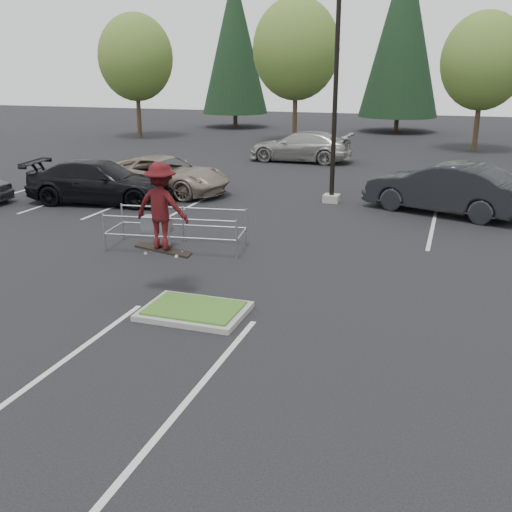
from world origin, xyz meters
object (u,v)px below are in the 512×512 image
(decid_b, at_px, (296,52))
(decid_c, at_px, (483,64))
(car_l_black, at_px, (99,182))
(skateboarder, at_px, (161,207))
(light_pole, at_px, (336,82))
(car_l_tan, at_px, (165,175))
(car_r_charc, at_px, (444,188))
(decid_a, at_px, (136,60))
(conif_a, at_px, (235,43))
(conif_b, at_px, (403,31))
(car_far_silver, at_px, (301,147))
(cart_corral, at_px, (162,225))

(decid_b, relative_size, decid_c, 1.15)
(car_l_black, bearing_deg, skateboarder, -148.24)
(light_pole, distance_m, car_l_black, 9.84)
(light_pole, xyz_separation_m, car_l_tan, (-7.00, -0.50, -3.79))
(car_l_black, relative_size, car_r_charc, 1.02)
(decid_a, relative_size, conif_a, 0.69)
(light_pole, height_order, conif_b, conif_b)
(conif_a, xyz_separation_m, car_l_tan, (7.50, -28.50, -6.33))
(conif_a, bearing_deg, conif_b, 2.05)
(decid_b, bearing_deg, car_l_black, -95.57)
(decid_c, xyz_separation_m, car_l_black, (-14.10, -20.79, -4.43))
(decid_a, bearing_deg, decid_c, -0.48)
(car_l_black, bearing_deg, light_pole, -79.93)
(conif_b, height_order, car_r_charc, conif_b)
(conif_a, relative_size, skateboarder, 6.03)
(light_pole, relative_size, car_far_silver, 1.76)
(skateboarder, bearing_deg, car_far_silver, -82.09)
(cart_corral, xyz_separation_m, car_r_charc, (7.64, 7.25, 0.22))
(car_far_silver, bearing_deg, car_l_tan, -15.73)
(decid_a, bearing_deg, conif_a, 68.09)
(car_far_silver, bearing_deg, skateboarder, 6.81)
(cart_corral, height_order, car_l_black, car_l_black)
(decid_a, height_order, decid_c, decid_a)
(decid_a, distance_m, cart_corral, 30.26)
(conif_b, height_order, car_l_tan, conif_b)
(decid_c, height_order, skateboarder, decid_c)
(light_pole, height_order, skateboarder, light_pole)
(skateboarder, distance_m, car_l_tan, 11.83)
(conif_b, bearing_deg, decid_a, -149.83)
(decid_b, distance_m, car_l_black, 22.21)
(decid_a, bearing_deg, cart_corral, -59.69)
(decid_c, relative_size, conif_b, 0.58)
(light_pole, distance_m, decid_b, 19.70)
(skateboarder, bearing_deg, light_pole, -96.73)
(conif_a, relative_size, car_l_black, 2.29)
(decid_b, xyz_separation_m, conif_a, (-7.99, 9.47, 1.05))
(car_l_tan, distance_m, car_r_charc, 11.20)
(decid_b, distance_m, car_r_charc, 22.43)
(conif_b, xyz_separation_m, car_r_charc, (4.70, -29.00, -6.93))
(decid_a, height_order, conif_a, conif_a)
(skateboarder, height_order, car_r_charc, skateboarder)
(conif_a, height_order, conif_b, conif_b)
(conif_b, bearing_deg, conif_a, -177.95)
(car_l_black, bearing_deg, car_r_charc, -88.04)
(conif_b, xyz_separation_m, car_l_black, (-8.11, -31.46, -7.02))
(car_r_charc, bearing_deg, car_far_silver, -122.74)
(decid_a, relative_size, cart_corral, 2.18)
(car_r_charc, bearing_deg, car_l_black, -59.38)
(skateboarder, relative_size, car_l_tan, 0.39)
(car_l_tan, bearing_deg, car_far_silver, -10.12)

